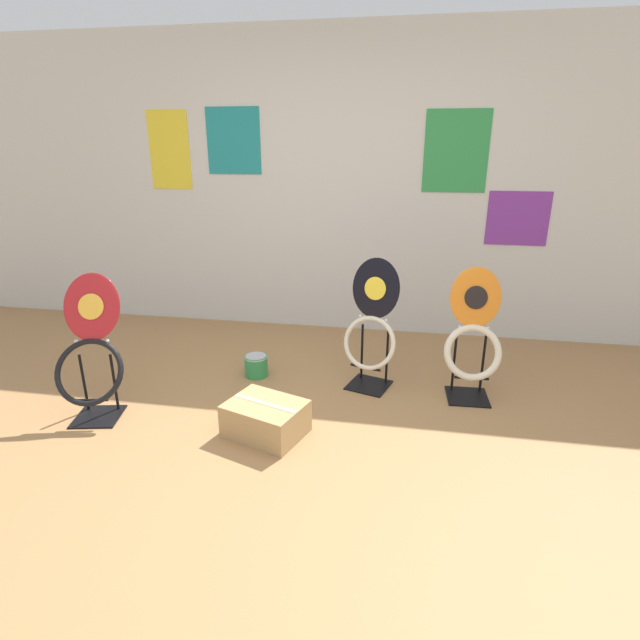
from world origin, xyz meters
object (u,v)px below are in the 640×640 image
at_px(toilet_seat_display_jazz_black, 371,330).
at_px(storage_box, 266,419).
at_px(paint_can, 256,365).
at_px(toilet_seat_display_orange_sun, 473,338).
at_px(toilet_seat_display_crimson_swirl, 91,353).

height_order(toilet_seat_display_jazz_black, storage_box, toilet_seat_display_jazz_black).
bearing_deg(toilet_seat_display_jazz_black, storage_box, -127.08).
relative_size(paint_can, storage_box, 0.34).
height_order(toilet_seat_display_orange_sun, paint_can, toilet_seat_display_orange_sun).
relative_size(toilet_seat_display_crimson_swirl, paint_can, 5.03).
height_order(toilet_seat_display_crimson_swirl, toilet_seat_display_orange_sun, same).
height_order(toilet_seat_display_crimson_swirl, storage_box, toilet_seat_display_crimson_swirl).
height_order(toilet_seat_display_jazz_black, paint_can, toilet_seat_display_jazz_black).
height_order(paint_can, storage_box, storage_box).
height_order(toilet_seat_display_orange_sun, storage_box, toilet_seat_display_orange_sun).
xyz_separation_m(toilet_seat_display_crimson_swirl, toilet_seat_display_jazz_black, (1.70, 0.72, 0.00)).
distance_m(toilet_seat_display_crimson_swirl, paint_can, 1.16).
relative_size(toilet_seat_display_crimson_swirl, storage_box, 1.69).
relative_size(toilet_seat_display_jazz_black, storage_box, 1.75).
relative_size(toilet_seat_display_orange_sun, storage_box, 1.69).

